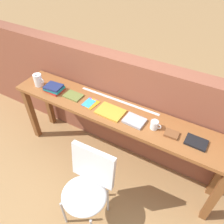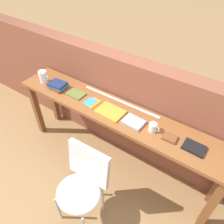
# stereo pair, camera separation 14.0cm
# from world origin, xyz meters

# --- Properties ---
(ground_plane) EXTENTS (40.00, 40.00, 0.00)m
(ground_plane) POSITION_xyz_m (0.00, 0.00, 0.00)
(ground_plane) COLOR #9E7547
(brick_wall_back) EXTENTS (6.00, 0.20, 1.33)m
(brick_wall_back) POSITION_xyz_m (0.00, 0.64, 0.66)
(brick_wall_back) COLOR brown
(brick_wall_back) RESTS_ON ground
(sideboard) EXTENTS (2.50, 0.44, 0.88)m
(sideboard) POSITION_xyz_m (0.00, 0.30, 0.74)
(sideboard) COLOR brown
(sideboard) RESTS_ON ground
(chair_white_moulded) EXTENTS (0.46, 0.47, 0.89)m
(chair_white_moulded) POSITION_xyz_m (0.10, -0.40, 0.53)
(chair_white_moulded) COLOR silver
(chair_white_moulded) RESTS_ON ground
(pitcher_white) EXTENTS (0.14, 0.10, 0.18)m
(pitcher_white) POSITION_xyz_m (-1.02, 0.25, 0.96)
(pitcher_white) COLOR white
(pitcher_white) RESTS_ON sideboard
(book_stack_leftmost) EXTENTS (0.23, 0.17, 0.07)m
(book_stack_leftmost) POSITION_xyz_m (-0.79, 0.26, 0.92)
(book_stack_leftmost) COLOR red
(book_stack_leftmost) RESTS_ON sideboard
(magazine_cycling) EXTENTS (0.21, 0.15, 0.02)m
(magazine_cycling) POSITION_xyz_m (-0.53, 0.28, 0.89)
(magazine_cycling) COLOR olive
(magazine_cycling) RESTS_ON sideboard
(pamphlet_pile_colourful) EXTENTS (0.15, 0.18, 0.01)m
(pamphlet_pile_colourful) POSITION_xyz_m (-0.29, 0.27, 0.88)
(pamphlet_pile_colourful) COLOR purple
(pamphlet_pile_colourful) RESTS_ON sideboard
(book_open_centre) EXTENTS (0.29, 0.22, 0.02)m
(book_open_centre) POSITION_xyz_m (-0.02, 0.26, 0.89)
(book_open_centre) COLOR gold
(book_open_centre) RESTS_ON sideboard
(book_grey_hardcover) EXTENTS (0.22, 0.17, 0.03)m
(book_grey_hardcover) POSITION_xyz_m (0.26, 0.26, 0.89)
(book_grey_hardcover) COLOR #9E9EA3
(book_grey_hardcover) RESTS_ON sideboard
(mug) EXTENTS (0.11, 0.08, 0.09)m
(mug) POSITION_xyz_m (0.46, 0.27, 0.92)
(mug) COLOR white
(mug) RESTS_ON sideboard
(leather_journal_brown) EXTENTS (0.13, 0.10, 0.02)m
(leather_journal_brown) POSITION_xyz_m (0.64, 0.27, 0.89)
(leather_journal_brown) COLOR brown
(leather_journal_brown) RESTS_ON sideboard
(book_repair_rightmost) EXTENTS (0.20, 0.15, 0.02)m
(book_repair_rightmost) POSITION_xyz_m (0.86, 0.28, 0.89)
(book_repair_rightmost) COLOR black
(book_repair_rightmost) RESTS_ON sideboard
(ruler_metal_back_edge) EXTENTS (0.97, 0.03, 0.00)m
(ruler_metal_back_edge) POSITION_xyz_m (-0.04, 0.47, 0.88)
(ruler_metal_back_edge) COLOR silver
(ruler_metal_back_edge) RESTS_ON sideboard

